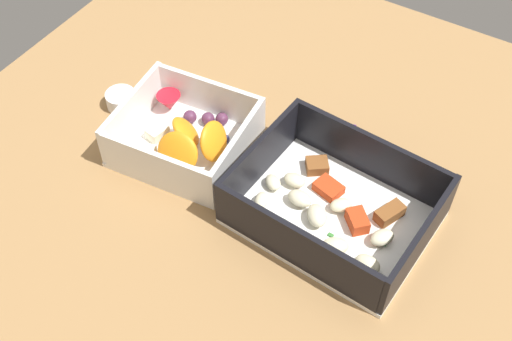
{
  "coord_description": "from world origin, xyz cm",
  "views": [
    {
      "loc": [
        23.06,
        -39.39,
        59.71
      ],
      "look_at": [
        -1.35,
        0.58,
        4.0
      ],
      "focal_mm": 45.89,
      "sensor_mm": 36.0,
      "label": 1
    }
  ],
  "objects_px": {
    "pasta_container": "(334,208)",
    "candy_bar": "(325,130)",
    "paper_cup_liner": "(121,100)",
    "fruit_bowl": "(185,136)"
  },
  "relations": [
    {
      "from": "candy_bar",
      "to": "paper_cup_liner",
      "type": "height_order",
      "value": "paper_cup_liner"
    },
    {
      "from": "pasta_container",
      "to": "paper_cup_liner",
      "type": "relative_size",
      "value": 5.66
    },
    {
      "from": "pasta_container",
      "to": "paper_cup_liner",
      "type": "height_order",
      "value": "pasta_container"
    },
    {
      "from": "pasta_container",
      "to": "candy_bar",
      "type": "bearing_deg",
      "value": 124.98
    },
    {
      "from": "pasta_container",
      "to": "paper_cup_liner",
      "type": "bearing_deg",
      "value": -179.49
    },
    {
      "from": "fruit_bowl",
      "to": "candy_bar",
      "type": "bearing_deg",
      "value": 39.84
    },
    {
      "from": "pasta_container",
      "to": "candy_bar",
      "type": "distance_m",
      "value": 0.13
    },
    {
      "from": "pasta_container",
      "to": "fruit_bowl",
      "type": "height_order",
      "value": "pasta_container"
    },
    {
      "from": "fruit_bowl",
      "to": "paper_cup_liner",
      "type": "xyz_separation_m",
      "value": [
        -0.11,
        0.02,
        -0.01
      ]
    },
    {
      "from": "paper_cup_liner",
      "to": "fruit_bowl",
      "type": "bearing_deg",
      "value": -8.58
    }
  ]
}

